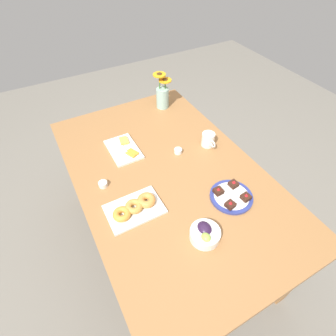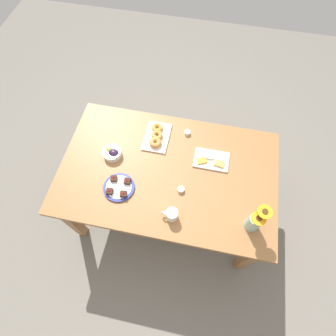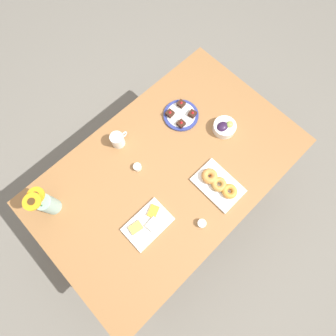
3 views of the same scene
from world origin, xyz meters
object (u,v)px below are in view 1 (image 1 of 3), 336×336
dining_table (168,183)px  flower_vase (163,96)px  coffee_mug (208,139)px  croissant_platter (135,208)px  jam_cup_honey (178,151)px  jam_cup_berry (103,184)px  cheese_platter (124,149)px  dessert_plate (231,196)px  grape_bowl (205,234)px

dining_table → flower_vase: 0.71m
coffee_mug → croissant_platter: bearing=-68.4°
jam_cup_honey → croissant_platter: bearing=-56.6°
dining_table → jam_cup_berry: bearing=-103.3°
coffee_mug → cheese_platter: (-0.21, -0.49, -0.04)m
dessert_plate → flower_vase: size_ratio=0.86×
dining_table → flower_vase: flower_vase is taller
cheese_platter → jam_cup_honey: 0.34m
dining_table → jam_cup_honey: jam_cup_honey is taller
grape_bowl → dessert_plate: grape_bowl is taller
jam_cup_honey → dessert_plate: bearing=9.1°
coffee_mug → grape_bowl: 0.66m
coffee_mug → croissant_platter: 0.65m
croissant_platter → jam_cup_honey: (-0.27, 0.40, -0.00)m
jam_cup_honey → jam_cup_berry: same height
jam_cup_honey → dessert_plate: dessert_plate is taller
cheese_platter → croissant_platter: (0.45, -0.12, 0.01)m
jam_cup_honey → coffee_mug: bearing=82.5°
jam_cup_honey → dessert_plate: 0.44m
croissant_platter → flower_vase: size_ratio=1.08×
dining_table → coffee_mug: (-0.09, 0.34, 0.13)m
cheese_platter → grape_bowl: bearing=7.8°
grape_bowl → cheese_platter: 0.75m
grape_bowl → flower_vase: 1.11m
coffee_mug → flower_vase: size_ratio=0.44×
dining_table → coffee_mug: size_ratio=13.88×
grape_bowl → dessert_plate: size_ratio=0.63×
cheese_platter → dessert_plate: (0.61, 0.35, 0.00)m
croissant_platter → dining_table: bearing=118.6°
dining_table → coffee_mug: 0.37m
dessert_plate → dining_table: bearing=-146.7°
dining_table → dessert_plate: dessert_plate is taller
coffee_mug → dining_table: bearing=-74.5°
grape_bowl → coffee_mug: bearing=144.0°
dining_table → jam_cup_berry: (-0.08, -0.36, 0.10)m
cheese_platter → jam_cup_berry: 0.30m
jam_cup_honey → flower_vase: 0.53m
flower_vase → jam_cup_berry: bearing=-50.5°
jam_cup_berry → jam_cup_honey: bearing=94.2°
dining_table → jam_cup_berry: size_ratio=33.33×
dessert_plate → croissant_platter: bearing=-109.6°
coffee_mug → grape_bowl: bearing=-36.0°
coffee_mug → jam_cup_berry: 0.69m
jam_cup_berry → flower_vase: size_ratio=0.18×
dining_table → flower_vase: size_ratio=6.15×
cheese_platter → flower_vase: bearing=125.8°
cheese_platter → croissant_platter: croissant_platter is taller
grape_bowl → cheese_platter: bearing=-172.2°
grape_bowl → croissant_platter: bearing=-143.1°
dining_table → flower_vase: bearing=154.7°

